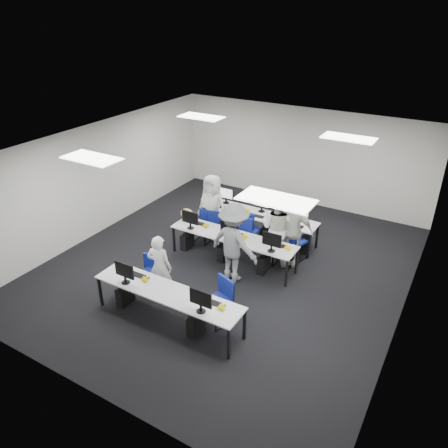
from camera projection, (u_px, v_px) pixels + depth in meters
The scene contains 23 objects.
room at pixel (229, 210), 9.98m from camera, with size 9.00×9.02×3.00m.
ceiling_panels at pixel (229, 147), 9.30m from camera, with size 5.20×4.60×0.02m.
desk_front at pixel (167, 294), 8.51m from camera, with size 3.20×0.70×0.73m.
desk_mid at pixel (233, 238), 10.51m from camera, with size 3.20×0.70×0.73m.
desk_back at pixel (258, 216), 11.58m from camera, with size 3.20×0.70×0.73m.
equipment_front at pixel (160, 304), 8.73m from camera, with size 2.51×0.41×1.19m.
equipment_mid at pixel (225, 248), 10.73m from camera, with size 2.91×0.41×1.19m.
equipment_back at pixel (265, 228), 11.66m from camera, with size 2.91×0.41×1.19m.
chair_0 at pixel (151, 280), 9.63m from camera, with size 0.54×0.56×0.85m.
chair_1 at pixel (219, 309), 8.69m from camera, with size 0.61×0.64×0.96m.
chair_2 at pixel (203, 232), 11.64m from camera, with size 0.43×0.47×0.85m.
chair_3 at pixel (244, 241), 11.13m from camera, with size 0.63×0.66×0.99m.
chair_4 at pixel (284, 255), 10.58m from camera, with size 0.45×0.49×0.89m.
chair_5 at pixel (216, 228), 11.83m from camera, with size 0.53×0.56×0.86m.
chair_6 at pixel (248, 236), 11.37m from camera, with size 0.48×0.52×0.94m.
chair_7 at pixel (294, 248), 10.82m from camera, with size 0.62×0.65×0.98m.
handbag at pixel (187, 214), 11.20m from camera, with size 0.37×0.24×0.31m, color tan.
student_0 at pixel (160, 267), 9.22m from camera, with size 0.55×0.36×1.50m, color silver.
student_1 at pixel (278, 228), 10.46m from camera, with size 0.88×0.69×1.82m, color silver.
student_2 at pixel (212, 207), 11.62m from camera, with size 0.86×0.56×1.76m, color silver.
student_3 at pixel (291, 230), 10.38m from camera, with size 1.05×0.44×1.79m, color silver.
photographer at pixel (234, 243), 9.77m from camera, with size 1.22×0.70×1.88m, color gray.
dslr_camera at pixel (239, 199), 9.43m from camera, with size 0.14×0.18×0.10m, color black.
Camera 1 is at (4.47, -7.84, 5.78)m, focal length 35.00 mm.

